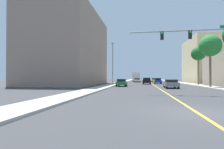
# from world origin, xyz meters

# --- Properties ---
(ground) EXTENTS (192.00, 192.00, 0.00)m
(ground) POSITION_xyz_m (0.00, 42.00, 0.00)
(ground) COLOR #38383A
(sidewalk_left) EXTENTS (2.56, 168.00, 0.15)m
(sidewalk_left) POSITION_xyz_m (-8.86, 42.00, 0.07)
(sidewalk_left) COLOR #B2ADA3
(sidewalk_left) RESTS_ON ground
(sidewalk_right) EXTENTS (2.56, 168.00, 0.15)m
(sidewalk_right) POSITION_xyz_m (8.86, 42.00, 0.07)
(sidewalk_right) COLOR #B2ADA3
(sidewalk_right) RESTS_ON ground
(lane_marking_center) EXTENTS (0.16, 144.00, 0.01)m
(lane_marking_center) POSITION_xyz_m (0.00, 42.00, 0.00)
(lane_marking_center) COLOR yellow
(lane_marking_center) RESTS_ON ground
(building_left_near) EXTENTS (13.23, 23.36, 16.06)m
(building_left_near) POSITION_xyz_m (-18.98, 30.33, 8.03)
(building_left_near) COLOR gray
(building_left_near) RESTS_ON ground
(building_right_far) EXTENTS (12.03, 18.97, 13.81)m
(building_right_far) POSITION_xyz_m (18.38, 52.23, 6.91)
(building_right_far) COLOR beige
(building_right_far) RESTS_ON ground
(traffic_signal_mast) EXTENTS (11.96, 0.36, 6.70)m
(traffic_signal_mast) POSITION_xyz_m (4.27, 10.15, 5.16)
(traffic_signal_mast) COLOR gray
(traffic_signal_mast) RESTS_ON sidewalk_right
(street_lamp) EXTENTS (0.56, 0.28, 8.19)m
(street_lamp) POSITION_xyz_m (-8.08, 25.39, 4.67)
(street_lamp) COLOR gray
(street_lamp) RESTS_ON sidewalk_left
(palm_mid) EXTENTS (3.45, 3.45, 8.35)m
(palm_mid) POSITION_xyz_m (8.32, 22.02, 6.71)
(palm_mid) COLOR brown
(palm_mid) RESTS_ON sidewalk_right
(palm_far) EXTENTS (2.79, 2.79, 7.74)m
(palm_far) POSITION_xyz_m (8.84, 29.99, 6.41)
(palm_far) COLOR brown
(palm_far) RESTS_ON sidewalk_right
(car_blue) EXTENTS (1.93, 4.67, 1.44)m
(car_blue) POSITION_xyz_m (1.62, 38.97, 0.74)
(car_blue) COLOR #1E389E
(car_blue) RESTS_ON ground
(car_white) EXTENTS (1.97, 4.17, 1.33)m
(car_white) POSITION_xyz_m (-3.92, 50.57, 0.70)
(car_white) COLOR white
(car_white) RESTS_ON ground
(car_yellow) EXTENTS (1.83, 4.48, 1.38)m
(car_yellow) POSITION_xyz_m (1.75, 53.32, 0.73)
(car_yellow) COLOR gold
(car_yellow) RESTS_ON ground
(car_black) EXTENTS (2.05, 4.47, 1.56)m
(car_black) POSITION_xyz_m (-1.31, 35.33, 0.79)
(car_black) COLOR black
(car_black) RESTS_ON ground
(car_gray) EXTENTS (2.01, 4.53, 1.34)m
(car_gray) POSITION_xyz_m (1.92, 20.10, 0.72)
(car_gray) COLOR slate
(car_gray) RESTS_ON ground
(car_green) EXTENTS (1.83, 3.85, 1.36)m
(car_green) POSITION_xyz_m (-6.21, 24.23, 0.70)
(car_green) COLOR #196638
(car_green) RESTS_ON ground
(delivery_truck) EXTENTS (2.68, 8.65, 3.33)m
(delivery_truck) POSITION_xyz_m (-4.36, 58.53, 1.75)
(delivery_truck) COLOR red
(delivery_truck) RESTS_ON ground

